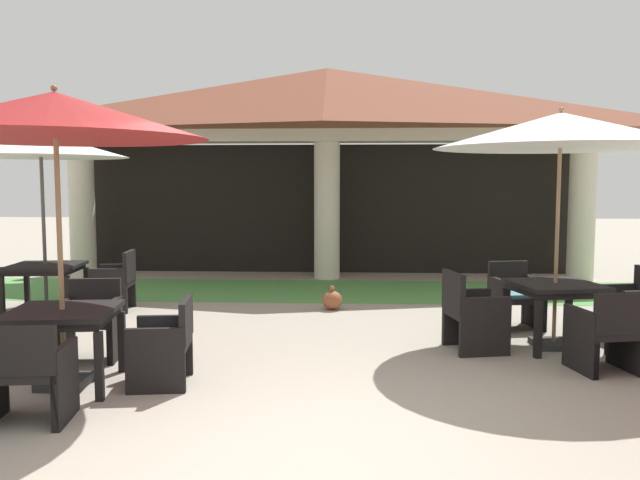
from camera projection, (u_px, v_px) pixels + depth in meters
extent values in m
plane|color=#9E9384|center=(282.00, 442.00, 4.69)|extent=(60.00, 60.00, 0.00)
cylinder|color=beige|center=(82.00, 210.00, 12.89)|extent=(0.51, 0.51, 2.70)
cylinder|color=beige|center=(327.00, 211.00, 12.64)|extent=(0.51, 0.51, 2.70)
cylinder|color=beige|center=(582.00, 211.00, 12.38)|extent=(0.51, 0.51, 2.70)
cube|color=beige|center=(327.00, 136.00, 12.50)|extent=(10.75, 0.70, 0.24)
pyramid|color=brown|center=(327.00, 99.00, 12.44)|extent=(11.15, 2.65, 1.19)
cube|color=black|center=(329.00, 209.00, 13.53)|extent=(10.55, 0.16, 2.70)
cube|color=#519347|center=(323.00, 290.00, 11.25)|extent=(12.95, 2.38, 0.01)
cube|color=black|center=(62.00, 312.00, 5.90)|extent=(1.06, 1.06, 0.05)
cube|color=black|center=(62.00, 318.00, 5.91)|extent=(0.97, 0.97, 0.07)
cube|color=black|center=(99.00, 366.00, 5.54)|extent=(0.08, 0.08, 0.62)
cube|color=black|center=(33.00, 343.00, 6.34)|extent=(0.08, 0.08, 0.62)
cube|color=black|center=(122.00, 342.00, 6.41)|extent=(0.08, 0.08, 0.62)
cube|color=#2D2D2D|center=(65.00, 382.00, 5.96)|extent=(0.42, 0.42, 0.09)
cylinder|color=olive|center=(60.00, 256.00, 5.86)|extent=(0.05, 0.05, 2.47)
cone|color=maroon|center=(55.00, 115.00, 5.74)|extent=(2.75, 2.75, 0.42)
sphere|color=olive|center=(54.00, 88.00, 5.72)|extent=(0.06, 0.06, 0.06)
cube|color=black|center=(90.00, 322.00, 6.81)|extent=(0.62, 0.56, 0.07)
cube|color=teal|center=(90.00, 317.00, 6.81)|extent=(0.57, 0.51, 0.05)
cube|color=black|center=(95.00, 297.00, 7.02)|extent=(0.57, 0.13, 0.40)
cube|color=black|center=(115.00, 330.00, 6.84)|extent=(0.12, 0.49, 0.66)
cube|color=black|center=(65.00, 331.00, 6.80)|extent=(0.12, 0.49, 0.66)
cube|color=black|center=(110.00, 347.00, 6.64)|extent=(0.06, 0.06, 0.38)
cube|color=black|center=(60.00, 348.00, 6.60)|extent=(0.06, 0.06, 0.38)
cube|color=black|center=(119.00, 337.00, 7.07)|extent=(0.06, 0.06, 0.38)
cube|color=black|center=(72.00, 338.00, 7.03)|extent=(0.06, 0.06, 0.38)
cube|color=black|center=(28.00, 371.00, 5.05)|extent=(0.68, 0.60, 0.07)
cube|color=teal|center=(27.00, 363.00, 5.04)|extent=(0.63, 0.55, 0.05)
cube|color=black|center=(14.00, 351.00, 4.79)|extent=(0.62, 0.14, 0.38)
cube|color=black|center=(65.00, 383.00, 5.08)|extent=(0.13, 0.53, 0.63)
cube|color=black|center=(4.00, 390.00, 5.28)|extent=(0.06, 0.06, 0.38)
cube|color=black|center=(74.00, 388.00, 5.32)|extent=(0.06, 0.06, 0.38)
cube|color=black|center=(55.00, 408.00, 4.86)|extent=(0.06, 0.06, 0.38)
cube|color=black|center=(160.00, 344.00, 6.01)|extent=(0.61, 0.66, 0.07)
cube|color=teal|center=(160.00, 337.00, 6.00)|extent=(0.56, 0.61, 0.05)
cube|color=black|center=(186.00, 319.00, 6.00)|extent=(0.14, 0.60, 0.39)
cube|color=black|center=(155.00, 361.00, 5.74)|extent=(0.54, 0.13, 0.60)
cube|color=black|center=(165.00, 345.00, 6.29)|extent=(0.54, 0.13, 0.60)
cube|color=black|center=(129.00, 375.00, 5.74)|extent=(0.06, 0.06, 0.36)
cube|color=black|center=(141.00, 358.00, 6.27)|extent=(0.06, 0.06, 0.36)
cube|color=black|center=(182.00, 373.00, 5.77)|extent=(0.06, 0.06, 0.36)
cube|color=black|center=(190.00, 357.00, 6.31)|extent=(0.06, 0.06, 0.36)
cube|color=black|center=(555.00, 285.00, 7.35)|extent=(1.08, 1.08, 0.05)
cube|color=black|center=(555.00, 290.00, 7.35)|extent=(1.00, 1.00, 0.07)
cube|color=black|center=(538.00, 329.00, 6.90)|extent=(0.08, 0.08, 0.63)
cube|color=black|center=(610.00, 327.00, 7.03)|extent=(0.08, 0.08, 0.63)
cube|color=black|center=(504.00, 314.00, 7.73)|extent=(0.08, 0.08, 0.63)
cube|color=black|center=(568.00, 312.00, 7.86)|extent=(0.08, 0.08, 0.63)
cube|color=#2D2D2D|center=(553.00, 344.00, 7.41)|extent=(0.47, 0.47, 0.07)
cylinder|color=olive|center=(557.00, 242.00, 7.30)|extent=(0.04, 0.04, 2.46)
cone|color=white|center=(561.00, 130.00, 7.19)|extent=(2.86, 2.86, 0.40)
sphere|color=olive|center=(561.00, 110.00, 7.17)|extent=(0.06, 0.06, 0.06)
cube|color=black|center=(516.00, 298.00, 8.33)|extent=(0.65, 0.68, 0.07)
cube|color=teal|center=(517.00, 293.00, 8.32)|extent=(0.60, 0.62, 0.05)
cube|color=black|center=(508.00, 276.00, 8.57)|extent=(0.55, 0.17, 0.42)
cube|color=black|center=(534.00, 303.00, 8.37)|extent=(0.18, 0.58, 0.66)
cube|color=black|center=(498.00, 304.00, 8.29)|extent=(0.18, 0.58, 0.66)
cube|color=black|center=(543.00, 318.00, 8.13)|extent=(0.07, 0.07, 0.37)
cube|color=black|center=(507.00, 319.00, 8.05)|extent=(0.07, 0.07, 0.37)
cube|color=black|center=(524.00, 310.00, 8.64)|extent=(0.07, 0.07, 0.37)
cube|color=black|center=(490.00, 311.00, 8.56)|extent=(0.07, 0.07, 0.37)
cube|color=black|center=(630.00, 308.00, 7.52)|extent=(0.63, 0.63, 0.07)
cube|color=teal|center=(631.00, 303.00, 7.52)|extent=(0.58, 0.58, 0.05)
cube|color=black|center=(617.00, 311.00, 7.77)|extent=(0.53, 0.17, 0.68)
cube|color=black|center=(624.00, 333.00, 7.27)|extent=(0.07, 0.07, 0.39)
cube|color=black|center=(600.00, 324.00, 7.74)|extent=(0.07, 0.07, 0.39)
cube|color=black|center=(635.00, 322.00, 7.81)|extent=(0.07, 0.07, 0.39)
cube|color=black|center=(476.00, 314.00, 7.23)|extent=(0.69, 0.69, 0.07)
cube|color=teal|center=(476.00, 308.00, 7.22)|extent=(0.63, 0.64, 0.05)
cube|color=black|center=(453.00, 292.00, 7.16)|extent=(0.18, 0.59, 0.45)
cube|color=black|center=(466.00, 317.00, 7.50)|extent=(0.58, 0.18, 0.66)
cube|color=black|center=(485.00, 327.00, 6.96)|extent=(0.58, 0.18, 0.66)
cube|color=black|center=(487.00, 327.00, 7.55)|extent=(0.07, 0.07, 0.39)
cube|color=black|center=(507.00, 338.00, 7.02)|extent=(0.07, 0.07, 0.39)
cube|color=black|center=(445.00, 329.00, 7.47)|extent=(0.07, 0.07, 0.39)
cube|color=black|center=(462.00, 340.00, 6.94)|extent=(0.07, 0.07, 0.39)
cube|color=black|center=(604.00, 332.00, 6.42)|extent=(0.65, 0.67, 0.07)
cube|color=teal|center=(604.00, 326.00, 6.42)|extent=(0.60, 0.62, 0.05)
cube|color=black|center=(621.00, 314.00, 6.14)|extent=(0.55, 0.17, 0.40)
cube|color=black|center=(580.00, 340.00, 6.39)|extent=(0.18, 0.57, 0.65)
cube|color=black|center=(626.00, 339.00, 6.47)|extent=(0.18, 0.57, 0.65)
cube|color=black|center=(567.00, 347.00, 6.66)|extent=(0.07, 0.07, 0.37)
cube|color=black|center=(610.00, 346.00, 6.74)|extent=(0.07, 0.07, 0.37)
cube|color=black|center=(595.00, 361.00, 6.15)|extent=(0.07, 0.07, 0.37)
cube|color=black|center=(45.00, 266.00, 9.40)|extent=(1.08, 1.08, 0.05)
cube|color=black|center=(45.00, 270.00, 9.41)|extent=(1.00, 1.00, 0.06)
cube|color=black|center=(1.00, 297.00, 8.96)|extent=(0.08, 0.08, 0.59)
cube|color=black|center=(67.00, 297.00, 9.01)|extent=(0.08, 0.08, 0.59)
cube|color=black|center=(27.00, 287.00, 9.86)|extent=(0.08, 0.08, 0.59)
cube|color=black|center=(87.00, 286.00, 9.92)|extent=(0.08, 0.08, 0.59)
cube|color=#2D2D2D|center=(47.00, 308.00, 9.46)|extent=(0.53, 0.53, 0.09)
cylinder|color=#4C4742|center=(44.00, 230.00, 9.36)|extent=(0.05, 0.05, 2.42)
cone|color=white|center=(40.00, 145.00, 9.24)|extent=(2.49, 2.49, 0.35)
sphere|color=#4C4742|center=(40.00, 130.00, 9.23)|extent=(0.06, 0.06, 0.06)
cube|color=black|center=(2.00, 297.00, 9.64)|extent=(0.06, 0.06, 0.36)
cube|color=black|center=(113.00, 284.00, 9.49)|extent=(0.60, 0.64, 0.07)
cube|color=teal|center=(113.00, 280.00, 9.48)|extent=(0.55, 0.59, 0.05)
cube|color=black|center=(129.00, 266.00, 9.48)|extent=(0.13, 0.58, 0.45)
cube|color=black|center=(108.00, 291.00, 9.23)|extent=(0.54, 0.12, 0.66)
cube|color=black|center=(118.00, 285.00, 9.76)|extent=(0.54, 0.12, 0.66)
cube|color=black|center=(92.00, 302.00, 9.23)|extent=(0.06, 0.06, 0.37)
cube|color=black|center=(102.00, 295.00, 9.76)|extent=(0.06, 0.06, 0.37)
cube|color=black|center=(125.00, 301.00, 9.26)|extent=(0.06, 0.06, 0.37)
cube|color=black|center=(134.00, 295.00, 9.78)|extent=(0.06, 0.06, 0.37)
ellipsoid|color=brown|center=(332.00, 300.00, 9.57)|extent=(0.30, 0.30, 0.29)
sphere|color=brown|center=(332.00, 288.00, 9.55)|extent=(0.08, 0.08, 0.08)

